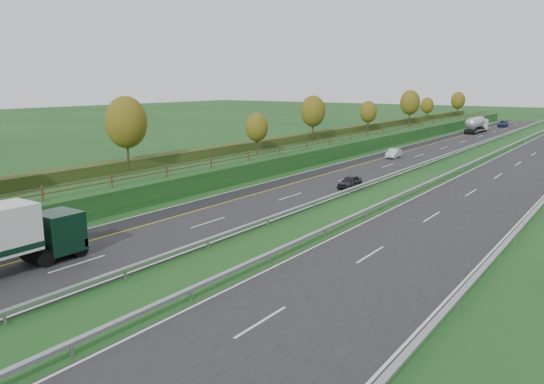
{
  "coord_description": "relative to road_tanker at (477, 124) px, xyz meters",
  "views": [
    {
      "loc": [
        28.82,
        -7.51,
        10.99
      ],
      "look_at": [
        4.52,
        27.19,
        2.2
      ],
      "focal_mm": 35.0,
      "sensor_mm": 36.0,
      "label": 1
    }
  ],
  "objects": [
    {
      "name": "hedge_left",
      "position": [
        -13.4,
        -54.97,
        0.69
      ],
      "size": [
        2.2,
        180.0,
        1.1
      ],
      "primitive_type": "cube",
      "color": "#273817",
      "rests_on": "embankment_left"
    },
    {
      "name": "embankment_left",
      "position": [
        -11.4,
        -54.97,
        -0.86
      ],
      "size": [
        12.0,
        200.0,
        2.0
      ],
      "primitive_type": "cube",
      "color": "#184519",
      "rests_on": "ground"
    },
    {
      "name": "median_barrier_near",
      "position": [
        7.3,
        -54.97,
        -1.25
      ],
      "size": [
        0.32,
        200.0,
        0.71
      ],
      "color": "#999BA1",
      "rests_on": "ground"
    },
    {
      "name": "far_carriageway",
      "position": [
        18.1,
        -54.97,
        -1.84
      ],
      "size": [
        10.5,
        200.0,
        0.04
      ],
      "primitive_type": "cube",
      "color": "black",
      "rests_on": "ground"
    },
    {
      "name": "fence_left",
      "position": [
        -6.9,
        -55.38,
        0.87
      ],
      "size": [
        0.12,
        189.06,
        1.2
      ],
      "color": "#422B19",
      "rests_on": "embankment_left"
    },
    {
      "name": "car_dark_near",
      "position": [
        5.62,
        -72.73,
        -1.17
      ],
      "size": [
        1.76,
        3.89,
        1.3
      ],
      "primitive_type": "imported",
      "rotation": [
        0.0,
        0.0,
        0.06
      ],
      "color": "black",
      "rests_on": "near_carriageway"
    },
    {
      "name": "trees_left",
      "position": [
        -11.04,
        -58.34,
        4.51
      ],
      "size": [
        6.64,
        164.3,
        7.66
      ],
      "color": "#2D2116",
      "rests_on": "embankment_left"
    },
    {
      "name": "median_barrier_far",
      "position": [
        12.4,
        -54.97,
        -1.25
      ],
      "size": [
        0.32,
        200.0,
        0.71
      ],
      "color": "#999BA1",
      "rests_on": "ground"
    },
    {
      "name": "car_small_far",
      "position": [
        1.47,
        19.6,
        -1.05
      ],
      "size": [
        2.65,
        5.48,
        1.54
      ],
      "primitive_type": "imported",
      "rotation": [
        0.0,
        0.0,
        0.1
      ],
      "color": "#14213F",
      "rests_on": "near_carriageway"
    },
    {
      "name": "hard_shoulder",
      "position": [
        -2.15,
        -54.97,
        -1.84
      ],
      "size": [
        3.0,
        200.0,
        0.04
      ],
      "primitive_type": "cube",
      "color": "black",
      "rests_on": "ground"
    },
    {
      "name": "ground",
      "position": [
        9.6,
        -59.97,
        -1.86
      ],
      "size": [
        400.0,
        400.0,
        0.0
      ],
      "primitive_type": "plane",
      "color": "#184519",
      "rests_on": "ground"
    },
    {
      "name": "car_silver_mid",
      "position": [
        0.58,
        -48.45,
        -1.16
      ],
      "size": [
        1.71,
        4.13,
        1.33
      ],
      "primitive_type": "imported",
      "rotation": [
        0.0,
        0.0,
        0.07
      ],
      "color": "silver",
      "rests_on": "near_carriageway"
    },
    {
      "name": "road_tanker",
      "position": [
        0.0,
        0.0,
        0.0
      ],
      "size": [
        2.4,
        11.22,
        3.46
      ],
      "color": "silver",
      "rests_on": "near_carriageway"
    },
    {
      "name": "near_carriageway",
      "position": [
        1.6,
        -54.97,
        -1.84
      ],
      "size": [
        10.5,
        200.0,
        0.04
      ],
      "primitive_type": "cube",
      "color": "black",
      "rests_on": "ground"
    },
    {
      "name": "lane_markings",
      "position": [
        8.0,
        -55.09,
        -1.81
      ],
      "size": [
        26.75,
        200.0,
        0.01
      ],
      "color": "silver",
      "rests_on": "near_carriageway"
    }
  ]
}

